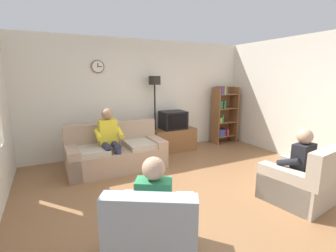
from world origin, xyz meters
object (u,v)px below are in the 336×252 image
at_px(tv, 173,120).
at_px(couch, 116,153).
at_px(bookshelf, 223,115).
at_px(armchair_near_window, 154,237).
at_px(person_on_couch, 109,137).
at_px(person_in_right_armchair, 296,162).
at_px(tv_stand, 173,139).
at_px(armchair_near_bookshelf, 300,183).
at_px(person_in_left_armchair, 155,203).
at_px(floor_lamp, 155,93).

bearing_deg(tv, couch, -160.83).
xyz_separation_m(bookshelf, armchair_near_window, (-3.53, -3.38, -0.49)).
distance_m(person_on_couch, person_in_right_armchair, 3.24).
xyz_separation_m(couch, tv_stand, (1.59, 0.58, -0.03)).
distance_m(tv, armchair_near_window, 3.83).
distance_m(couch, bookshelf, 3.30).
relative_size(tv, armchair_near_window, 0.52).
bearing_deg(armchair_near_bookshelf, couch, 129.25).
bearing_deg(person_in_right_armchair, person_in_left_armchair, -175.47).
bearing_deg(person_on_couch, armchair_near_bookshelf, -47.58).
distance_m(armchair_near_window, person_on_couch, 2.66).
distance_m(tv_stand, bookshelf, 1.69).
distance_m(tv_stand, floor_lamp, 1.25).
height_order(floor_lamp, person_on_couch, floor_lamp).
relative_size(tv_stand, person_on_couch, 0.89).
height_order(couch, armchair_near_window, same).
relative_size(bookshelf, person_on_couch, 1.27).
bearing_deg(tv, person_on_couch, -159.10).
bearing_deg(couch, armchair_near_bookshelf, -50.75).
bearing_deg(couch, armchair_near_window, -96.84).
bearing_deg(armchair_near_bookshelf, person_in_left_armchair, -177.62).
xyz_separation_m(armchair_near_window, person_on_couch, (0.18, 2.62, 0.41)).
bearing_deg(tv, tv_stand, 90.00).
bearing_deg(armchair_near_bookshelf, armchair_near_window, -175.83).
distance_m(floor_lamp, armchair_near_bookshelf, 3.56).
distance_m(armchair_near_bookshelf, person_in_left_armchair, 2.39).
distance_m(bookshelf, armchair_near_bookshelf, 3.43).
relative_size(couch, floor_lamp, 1.03).
bearing_deg(tv_stand, bookshelf, 2.53).
bearing_deg(bookshelf, armchair_near_window, -136.24).
height_order(tv_stand, bookshelf, bookshelf).
bearing_deg(bookshelf, armchair_near_bookshelf, -109.15).
bearing_deg(person_in_left_armchair, armchair_near_window, -120.06).
relative_size(couch, person_in_left_armchair, 1.71).
bearing_deg(person_in_left_armchair, armchair_near_bookshelf, 2.38).
relative_size(floor_lamp, armchair_near_window, 1.59).
xyz_separation_m(tv, person_on_couch, (-1.73, -0.66, -0.08)).
xyz_separation_m(tv_stand, person_in_right_armchair, (0.49, -3.04, 0.32)).
relative_size(tv_stand, armchair_near_bookshelf, 1.10).
distance_m(tv, person_in_right_armchair, 3.06).
bearing_deg(person_on_couch, tv, 20.90).
bearing_deg(floor_lamp, person_in_right_armchair, -73.65).
bearing_deg(floor_lamp, armchair_near_window, -113.48).
bearing_deg(person_in_left_armchair, person_in_right_armchair, 4.53).
bearing_deg(person_in_right_armchair, couch, 130.05).
height_order(tv_stand, armchair_near_bookshelf, armchair_near_bookshelf).
xyz_separation_m(person_in_left_armchair, person_in_right_armchair, (2.36, 0.19, 0.00)).
bearing_deg(person_in_left_armchair, couch, 83.92).
distance_m(couch, armchair_near_window, 2.75).
xyz_separation_m(bookshelf, person_in_right_armchair, (-1.13, -3.11, -0.17)).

